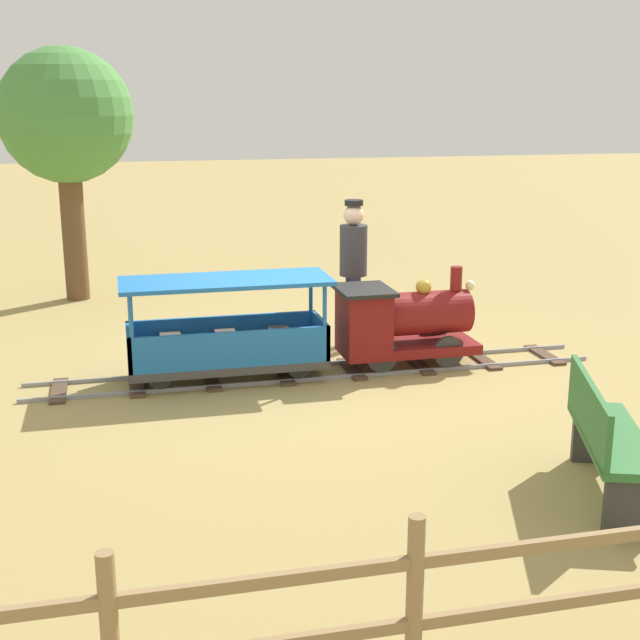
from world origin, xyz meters
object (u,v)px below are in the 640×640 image
at_px(conductor_person, 353,261).
at_px(park_bench, 606,439).
at_px(oak_tree_near, 66,119).
at_px(passenger_car, 227,338).
at_px(locomotive, 401,321).

distance_m(conductor_person, park_bench, 4.07).
bearing_deg(conductor_person, park_bench, 9.90).
height_order(conductor_person, oak_tree_near, oak_tree_near).
xyz_separation_m(passenger_car, park_bench, (3.10, 2.20, -0.01)).
relative_size(park_bench, oak_tree_near, 0.41).
distance_m(passenger_car, oak_tree_near, 4.69).
relative_size(locomotive, passenger_car, 0.72).
bearing_deg(park_bench, locomotive, -172.03).
height_order(park_bench, oak_tree_near, oak_tree_near).
bearing_deg(oak_tree_near, park_bench, 27.88).
relative_size(conductor_person, oak_tree_near, 0.49).
relative_size(locomotive, conductor_person, 0.89).
bearing_deg(passenger_car, locomotive, 90.00).
distance_m(conductor_person, oak_tree_near, 4.57).
bearing_deg(conductor_person, oak_tree_near, -135.45).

